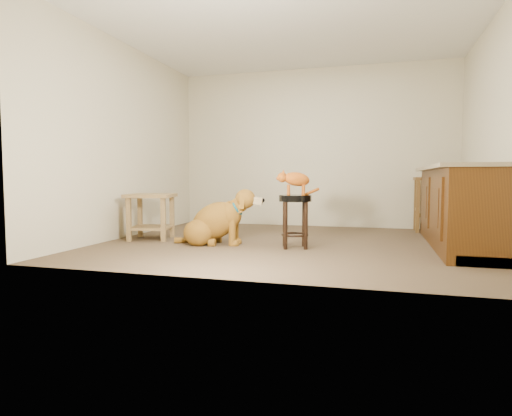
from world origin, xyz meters
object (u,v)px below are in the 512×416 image
(padded_stool, at_px, (295,210))
(side_table, at_px, (151,209))
(golden_retriever, at_px, (216,222))
(tabby_kitten, at_px, (294,180))
(wood_stool, at_px, (429,203))

(padded_stool, bearing_deg, side_table, 174.81)
(golden_retriever, distance_m, tabby_kitten, 1.09)
(padded_stool, bearing_deg, wood_stool, 50.78)
(padded_stool, relative_size, side_table, 0.89)
(padded_stool, distance_m, wood_stool, 2.61)
(side_table, bearing_deg, padded_stool, -5.19)
(wood_stool, height_order, side_table, wood_stool)
(side_table, distance_m, golden_retriever, 1.00)
(side_table, height_order, tabby_kitten, tabby_kitten)
(padded_stool, xyz_separation_m, golden_retriever, (-0.97, -0.00, -0.16))
(wood_stool, height_order, golden_retriever, wood_stool)
(wood_stool, distance_m, golden_retriever, 3.31)
(padded_stool, height_order, wood_stool, wood_stool)
(wood_stool, relative_size, side_table, 1.19)
(padded_stool, height_order, side_table, padded_stool)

